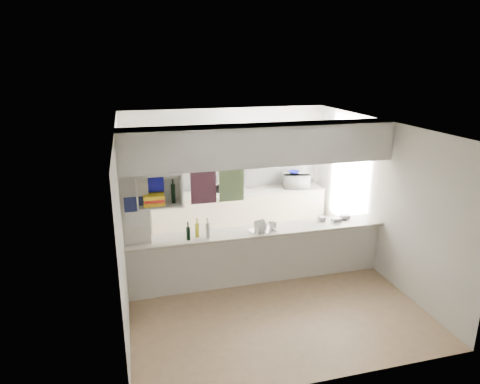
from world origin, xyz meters
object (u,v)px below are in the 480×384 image
object	(u,v)px
wine_bottles	(198,231)
dish_rack	(262,226)
microwave	(296,181)
bowl	(294,172)

from	to	relation	value
wine_bottles	dish_rack	bearing A→B (deg)	1.11
microwave	bowl	distance (m)	0.19
bowl	wine_bottles	world-z (taller)	bowl
microwave	dish_rack	xyz separation A→B (m)	(-1.44, -2.14, -0.07)
dish_rack	wine_bottles	world-z (taller)	wine_bottles
bowl	dish_rack	size ratio (longest dim) A/B	0.50
microwave	wine_bottles	size ratio (longest dim) A/B	1.49
microwave	dish_rack	bearing A→B (deg)	68.76
wine_bottles	bowl	bearing A→B (deg)	42.35
microwave	dish_rack	size ratio (longest dim) A/B	1.22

